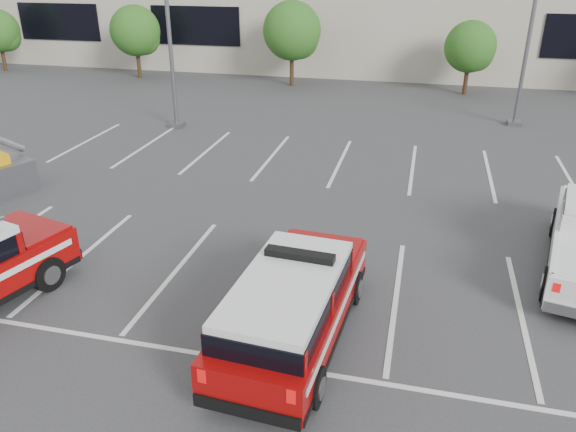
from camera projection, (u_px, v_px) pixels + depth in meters
name	position (u px, v px, depth m)	size (l,w,h in m)	color
ground	(281.00, 285.00, 13.35)	(120.00, 120.00, 0.00)	#37373A
stall_markings	(317.00, 209.00, 17.31)	(23.00, 15.00, 0.01)	silver
tree_far_left	(0.00, 32.00, 37.09)	(2.77, 2.77, 3.99)	#3F2B19
tree_left	(137.00, 33.00, 34.82)	(3.07, 3.07, 4.42)	#3F2B19
tree_mid_left	(294.00, 33.00, 32.54)	(3.37, 3.37, 4.85)	#3F2B19
tree_mid_right	(472.00, 49.00, 30.60)	(2.77, 2.77, 3.99)	#3F2B19
light_pole_left	(167.00, 6.00, 23.46)	(0.90, 0.60, 10.24)	#59595E
light_pole_mid	(534.00, 6.00, 23.74)	(0.90, 0.60, 10.24)	#59595E
fire_chief_suv	(293.00, 310.00, 11.10)	(2.27, 5.34, 1.84)	#870606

